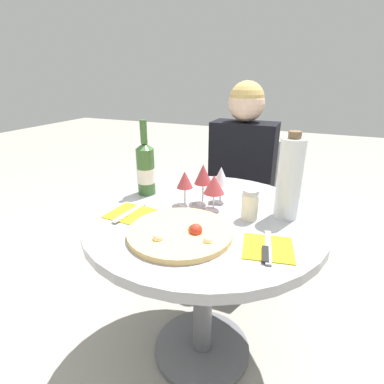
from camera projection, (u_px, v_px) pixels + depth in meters
ground_plane at (202, 349)px, 1.40m from camera, size 12.00×12.00×0.00m
dining_table at (204, 245)px, 1.19m from camera, size 0.90×0.90×0.70m
chair_behind_diner at (242, 206)px, 1.94m from camera, size 0.37×0.37×0.82m
seated_diner at (238, 193)px, 1.78m from camera, size 0.37×0.41×1.16m
pizza_large at (181, 232)px, 0.98m from camera, size 0.35×0.35×0.05m
wine_bottle at (146, 168)px, 1.29m from camera, size 0.08×0.08×0.32m
tall_carafe at (289, 178)px, 1.06m from camera, size 0.09×0.09×0.32m
sugar_shaker at (250, 205)px, 1.07m from camera, size 0.06×0.06×0.12m
wine_glass_front_right at (214, 185)px, 1.13m from camera, size 0.08×0.08×0.14m
wine_glass_back_right at (221, 177)px, 1.21m from camera, size 0.07×0.07×0.15m
wine_glass_center at (203, 175)px, 1.19m from camera, size 0.07×0.07×0.17m
wine_glass_front_left at (185, 181)px, 1.18m from camera, size 0.07×0.07×0.14m
place_setting_left at (129, 213)px, 1.13m from camera, size 0.16×0.19×0.01m
place_setting_right at (268, 248)px, 0.91m from camera, size 0.18×0.19×0.01m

